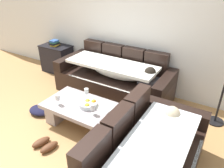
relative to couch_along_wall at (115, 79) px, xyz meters
name	(u,v)px	position (x,y,z in m)	size (l,w,h in m)	color
ground_plane	(58,143)	(0.00, -1.62, -0.33)	(14.00, 14.00, 0.00)	#AB7D4A
back_wall	(130,20)	(0.00, 0.53, 1.02)	(9.00, 0.10, 2.70)	white
couch_along_wall	(115,79)	(0.00, 0.00, 0.00)	(2.21, 0.92, 0.88)	black
couch_near_window	(146,162)	(1.31, -1.59, 0.00)	(0.92, 1.84, 0.88)	black
coffee_table	(83,113)	(0.06, -1.11, -0.09)	(1.20, 0.68, 0.38)	#A3999E
fruit_bowl	(88,104)	(0.16, -1.08, 0.09)	(0.28, 0.28, 0.10)	silver
wine_glass_near_left	(58,98)	(-0.27, -1.27, 0.16)	(0.07, 0.07, 0.17)	silver
wine_glass_near_right	(93,107)	(0.33, -1.21, 0.16)	(0.07, 0.07, 0.17)	silver
wine_glass_far_back	(86,91)	(-0.01, -0.90, 0.16)	(0.07, 0.07, 0.17)	silver
open_magazine	(103,107)	(0.37, -1.00, 0.05)	(0.28, 0.21, 0.01)	white
side_cabinet	(57,59)	(-1.74, 0.23, -0.01)	(0.72, 0.44, 0.64)	black
book_stack_on_cabinet	(55,43)	(-1.75, 0.23, 0.37)	(0.18, 0.24, 0.13)	gold
pair_of_shoes	(45,145)	(-0.11, -1.77, -0.29)	(0.35, 0.30, 0.09)	#59331E
crumpled_garment	(41,110)	(-0.78, -1.22, -0.27)	(0.40, 0.32, 0.12)	#191933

